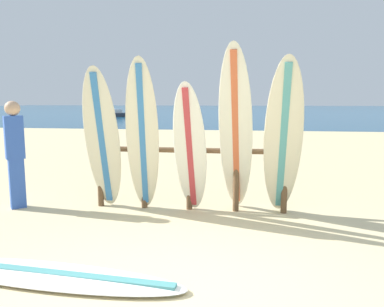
% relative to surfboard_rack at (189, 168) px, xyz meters
% --- Properties ---
extents(ocean_water, '(120.00, 80.00, 0.01)m').
position_rel_surfboard_rack_xyz_m(ocean_water, '(0.28, 55.16, -0.64)').
color(ocean_water, navy).
rests_on(ocean_water, ground).
extents(surfboard_rack, '(2.94, 0.09, 1.07)m').
position_rel_surfboard_rack_xyz_m(surfboard_rack, '(0.00, 0.00, 0.00)').
color(surfboard_rack, brown).
rests_on(surfboard_rack, ground).
extents(surfboard_leaning_far_left, '(0.57, 0.79, 2.15)m').
position_rel_surfboard_rack_xyz_m(surfboard_leaning_far_left, '(-1.26, -0.25, 0.42)').
color(surfboard_leaning_far_left, beige).
rests_on(surfboard_leaning_far_left, ground).
extents(surfboard_leaning_left, '(0.61, 0.95, 2.25)m').
position_rel_surfboard_rack_xyz_m(surfboard_leaning_left, '(-0.62, -0.36, 0.48)').
color(surfboard_leaning_left, beige).
rests_on(surfboard_leaning_left, ground).
extents(surfboard_leaning_center_left, '(0.51, 0.79, 1.92)m').
position_rel_surfboard_rack_xyz_m(surfboard_leaning_center_left, '(0.05, -0.30, 0.31)').
color(surfboard_leaning_center_left, white).
rests_on(surfboard_leaning_center_left, ground).
extents(surfboard_leaning_center, '(0.54, 1.23, 2.40)m').
position_rel_surfboard_rack_xyz_m(surfboard_leaning_center, '(0.70, -0.27, 0.55)').
color(surfboard_leaning_center, silver).
rests_on(surfboard_leaning_center, ground).
extents(surfboard_leaning_center_right, '(0.54, 1.01, 2.24)m').
position_rel_surfboard_rack_xyz_m(surfboard_leaning_center_right, '(1.35, -0.31, 0.47)').
color(surfboard_leaning_center_right, beige).
rests_on(surfboard_leaning_center_right, ground).
extents(surfboard_lying_on_sand, '(2.75, 0.78, 0.08)m').
position_rel_surfboard_rack_xyz_m(surfboard_lying_on_sand, '(-0.99, -2.46, -0.61)').
color(surfboard_lying_on_sand, white).
rests_on(surfboard_lying_on_sand, ground).
extents(beachgoer_standing, '(0.31, 0.30, 1.65)m').
position_rel_surfboard_rack_xyz_m(beachgoer_standing, '(-2.65, -0.29, 0.26)').
color(beachgoer_standing, '#3359B2').
rests_on(beachgoer_standing, ground).
extents(small_boat_offshore, '(2.97, 2.36, 0.71)m').
position_rel_surfboard_rack_xyz_m(small_boat_offshore, '(-11.50, 29.98, -0.39)').
color(small_boat_offshore, '#333842').
rests_on(small_boat_offshore, ocean_water).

